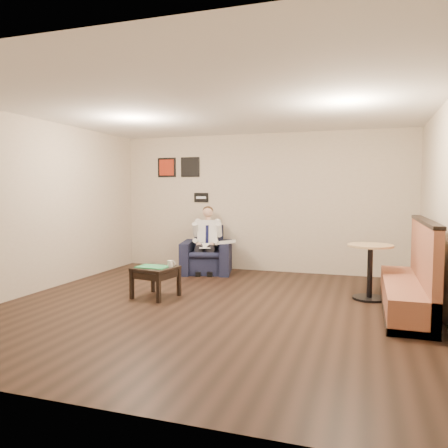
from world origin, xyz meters
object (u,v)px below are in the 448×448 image
(seated_man, at_px, (206,242))
(cafe_table, at_px, (370,272))
(side_table, at_px, (156,282))
(green_folder, at_px, (153,267))
(armchair, at_px, (207,250))
(coffee_mug, at_px, (170,264))
(banquette, at_px, (406,266))
(smartphone, at_px, (165,265))

(seated_man, bearing_deg, cafe_table, -33.86)
(seated_man, relative_size, cafe_table, 1.52)
(seated_man, bearing_deg, side_table, -105.18)
(green_folder, bearing_deg, seated_man, 87.18)
(armchair, relative_size, green_folder, 2.03)
(armchair, distance_m, coffee_mug, 2.08)
(armchair, relative_size, side_table, 1.66)
(coffee_mug, xyz_separation_m, banquette, (3.39, 0.28, 0.10))
(armchair, xyz_separation_m, cafe_table, (3.10, -1.27, -0.05))
(seated_man, distance_m, banquette, 3.91)
(coffee_mug, bearing_deg, armchair, 94.73)
(coffee_mug, distance_m, cafe_table, 3.04)
(green_folder, xyz_separation_m, smartphone, (0.12, 0.17, -0.00))
(seated_man, relative_size, green_folder, 2.70)
(banquette, bearing_deg, side_table, -174.16)
(coffee_mug, bearing_deg, side_table, -157.56)
(seated_man, relative_size, smartphone, 8.66)
(side_table, relative_size, coffee_mug, 5.79)
(seated_man, distance_m, coffee_mug, 1.96)
(armchair, bearing_deg, smartphone, -102.01)
(seated_man, height_order, smartphone, seated_man)
(green_folder, xyz_separation_m, cafe_table, (3.18, 0.90, -0.06))
(seated_man, height_order, banquette, seated_man)
(side_table, height_order, green_folder, green_folder)
(side_table, relative_size, cafe_table, 0.69)
(armchair, distance_m, smartphone, 2.00)
(smartphone, xyz_separation_m, banquette, (3.52, 0.21, 0.14))
(coffee_mug, height_order, cafe_table, cafe_table)
(seated_man, height_order, coffee_mug, seated_man)
(side_table, height_order, smartphone, smartphone)
(armchair, bearing_deg, seated_man, -90.00)
(side_table, distance_m, banquette, 3.64)
(seated_man, xyz_separation_m, smartphone, (0.02, -1.89, -0.16))
(armchair, height_order, seated_man, seated_man)
(seated_man, height_order, cafe_table, seated_man)
(smartphone, relative_size, cafe_table, 0.18)
(smartphone, distance_m, cafe_table, 3.14)
(seated_man, distance_m, smartphone, 1.89)
(armchair, height_order, coffee_mug, armchair)
(side_table, bearing_deg, banquette, 5.84)
(cafe_table, bearing_deg, green_folder, -164.12)
(smartphone, relative_size, banquette, 0.06)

